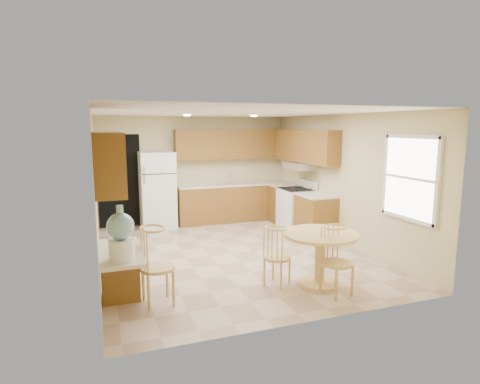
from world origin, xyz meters
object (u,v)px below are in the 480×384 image
object	(u,v)px
dining_table	(320,251)
chair_desk	(158,260)
stove	(296,208)
water_crock	(121,236)
chair_table_a	(280,252)
chair_table_b	(341,256)
refrigerator	(157,190)

from	to	relation	value
dining_table	chair_desk	distance (m)	2.26
stove	water_crock	xyz separation A→B (m)	(-3.92, -3.24, 0.59)
chair_desk	water_crock	distance (m)	0.71
dining_table	water_crock	xyz separation A→B (m)	(-2.71, -0.21, 0.54)
chair_table_a	stove	bearing A→B (deg)	110.74
chair_table_b	chair_desk	bearing A→B (deg)	-25.58
chair_desk	water_crock	size ratio (longest dim) A/B	1.58
chair_table_a	refrigerator	bearing A→B (deg)	157.66
chair_table_a	chair_table_b	world-z (taller)	chair_table_b
stove	chair_table_b	distance (m)	3.66
refrigerator	stove	world-z (taller)	refrigerator
chair_desk	water_crock	world-z (taller)	water_crock
dining_table	water_crock	size ratio (longest dim) A/B	1.68
dining_table	water_crock	bearing A→B (deg)	-175.54
dining_table	chair_table_a	bearing A→B (deg)	162.99
chair_table_a	water_crock	bearing A→B (deg)	-117.54
refrigerator	water_crock	distance (m)	4.58
refrigerator	chair_table_b	xyz separation A→B (m)	(1.71, -4.69, -0.28)
stove	chair_table_b	size ratio (longest dim) A/B	1.15
chair_desk	water_crock	xyz separation A→B (m)	(-0.45, -0.32, 0.44)
water_crock	chair_desk	bearing A→B (deg)	35.53
dining_table	water_crock	distance (m)	2.77
stove	water_crock	distance (m)	5.12
chair_table_b	chair_desk	xyz separation A→B (m)	(-2.31, 0.55, 0.04)
refrigerator	chair_table_b	world-z (taller)	refrigerator
refrigerator	dining_table	world-z (taller)	refrigerator
refrigerator	water_crock	xyz separation A→B (m)	(-1.05, -4.46, 0.20)
chair_desk	chair_table_a	bearing A→B (deg)	86.66
chair_table_b	refrigerator	bearing A→B (deg)	-82.09
stove	water_crock	world-z (taller)	water_crock
chair_table_b	water_crock	size ratio (longest dim) A/B	1.49
stove	chair_table_b	world-z (taller)	stove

